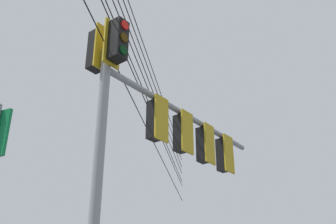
# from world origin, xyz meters

# --- Properties ---
(signal_mast_assembly) EXTENTS (4.77, 4.20, 6.80)m
(signal_mast_assembly) POSITION_xyz_m (-0.68, -1.37, 4.95)
(signal_mast_assembly) COLOR gray
(signal_mast_assembly) RESTS_ON ground
(overhead_wire_span) EXTENTS (8.05, 21.15, 3.03)m
(overhead_wire_span) POSITION_xyz_m (0.18, -1.29, 7.50)
(overhead_wire_span) COLOR black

